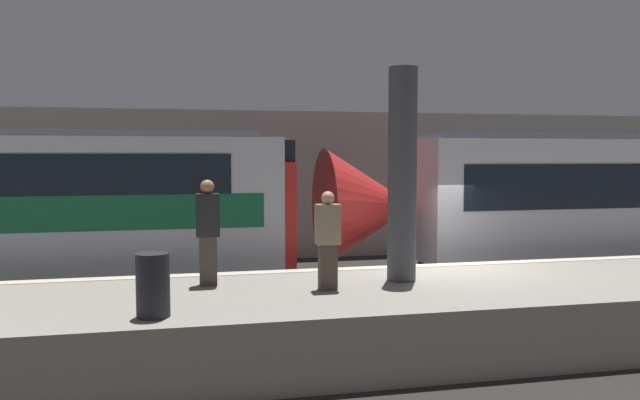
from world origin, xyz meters
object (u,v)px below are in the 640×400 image
person_waiting (328,238)px  trash_bin (153,285)px  person_walking (208,229)px  support_pillar_near (402,175)px

person_waiting → trash_bin: size_ratio=1.84×
person_waiting → person_walking: 1.99m
trash_bin → support_pillar_near: bearing=21.4°
person_walking → trash_bin: size_ratio=2.04×
support_pillar_near → person_waiting: support_pillar_near is taller
person_waiting → person_walking: size_ratio=0.90×
support_pillar_near → person_walking: size_ratio=2.07×
support_pillar_near → person_walking: support_pillar_near is taller
support_pillar_near → trash_bin: 4.54m
person_waiting → trash_bin: person_waiting is taller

